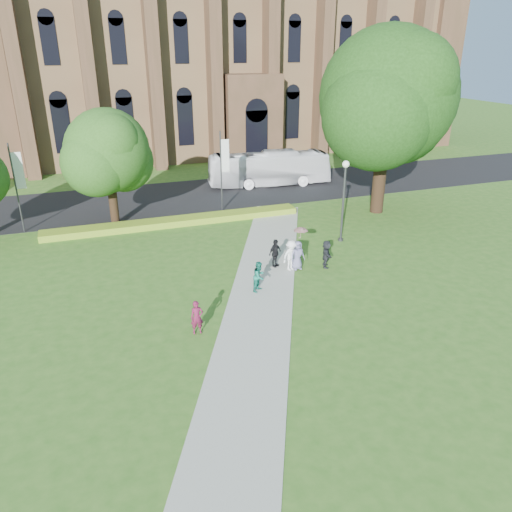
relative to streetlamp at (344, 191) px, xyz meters
name	(u,v)px	position (x,y,z in m)	size (l,w,h in m)	color
ground	(269,304)	(-7.50, -6.50, -3.30)	(160.00, 160.00, 0.00)	#32611D
road	(183,196)	(-7.50, 13.50, -3.29)	(160.00, 10.00, 0.02)	black
footpath	(262,295)	(-7.50, -5.50, -3.28)	(3.20, 30.00, 0.04)	#B2B2A8
flower_hedge	(176,222)	(-9.50, 6.70, -3.07)	(18.00, 1.40, 0.45)	gold
cathedral	(227,33)	(2.50, 33.23, 9.69)	(52.60, 18.25, 28.00)	brown
streetlamp	(344,191)	(0.00, 0.00, 0.00)	(0.44, 0.44, 5.24)	#38383D
large_tree	(387,97)	(5.50, 4.50, 5.07)	(9.60, 9.60, 13.20)	#332114
street_tree_1	(107,151)	(-13.50, 8.00, 1.93)	(5.60, 5.60, 8.05)	#332114
banner_pole_0	(222,167)	(-5.39, 8.70, 0.09)	(0.70, 0.10, 6.00)	#38383D
banner_pole_1	(17,183)	(-19.39, 8.70, 0.09)	(0.70, 0.10, 6.00)	#38383D
tour_coach	(269,169)	(0.56, 14.46, -1.76)	(2.54, 10.86, 3.03)	white
pedestrian_0	(197,317)	(-11.41, -7.95, -2.48)	(0.56, 0.37, 1.55)	maroon
pedestrian_1	(259,276)	(-7.45, -5.01, -2.45)	(0.79, 0.61, 1.62)	#16715E
pedestrian_2	(291,255)	(-4.88, -3.15, -2.39)	(1.12, 0.65, 1.74)	white
pedestrian_3	(275,253)	(-5.56, -2.42, -2.43)	(0.96, 0.40, 1.64)	black
pedestrian_4	(298,255)	(-4.50, -3.19, -2.42)	(0.82, 0.53, 1.68)	slate
pedestrian_5	(326,254)	(-2.85, -3.46, -2.45)	(1.49, 0.47, 1.60)	#24252B
parasol	(301,235)	(-4.32, -3.09, -1.24)	(0.76, 0.76, 0.67)	pink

